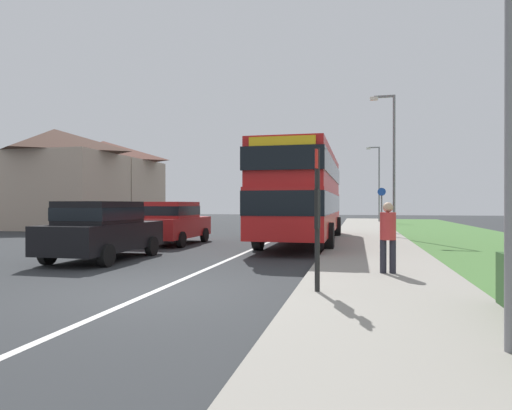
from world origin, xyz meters
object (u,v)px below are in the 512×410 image
at_px(pedestrian_at_stop, 388,234).
at_px(street_lamp_mid, 392,156).
at_px(parked_car_red, 172,221).
at_px(cycle_route_sign, 382,208).
at_px(bus_stop_sign, 317,209).
at_px(parked_car_black, 102,228).
at_px(street_lamp_far, 378,179).
at_px(double_decker_bus, 303,192).

xyz_separation_m(pedestrian_at_stop, street_lamp_mid, (0.88, 11.21, 2.89)).
height_order(parked_car_red, cycle_route_sign, cycle_route_sign).
distance_m(parked_car_red, pedestrian_at_stop, 10.37).
distance_m(bus_stop_sign, cycle_route_sign, 17.58).
relative_size(pedestrian_at_stop, cycle_route_sign, 0.66).
height_order(cycle_route_sign, street_lamp_mid, street_lamp_mid).
height_order(parked_car_black, street_lamp_far, street_lamp_far).
bearing_deg(pedestrian_at_stop, parked_car_black, 169.59).
distance_m(parked_car_black, parked_car_red, 5.20).
relative_size(bus_stop_sign, street_lamp_far, 0.39).
bearing_deg(parked_car_black, double_decker_bus, 53.50).
bearing_deg(street_lamp_mid, parked_car_black, -131.83).
relative_size(cycle_route_sign, street_lamp_far, 0.38).
bearing_deg(street_lamp_mid, parked_car_red, -152.69).
relative_size(parked_car_black, street_lamp_mid, 0.63).
bearing_deg(bus_stop_sign, parked_car_red, 126.42).
bearing_deg(parked_car_black, street_lamp_mid, 48.17).
distance_m(bus_stop_sign, street_lamp_mid, 13.94).
distance_m(pedestrian_at_stop, bus_stop_sign, 2.76).
bearing_deg(street_lamp_far, double_decker_bus, -100.35).
bearing_deg(street_lamp_far, pedestrian_at_stop, -92.06).
height_order(pedestrian_at_stop, cycle_route_sign, cycle_route_sign).
xyz_separation_m(double_decker_bus, street_lamp_far, (3.90, 21.38, 1.69)).
xyz_separation_m(double_decker_bus, parked_car_red, (-5.13, -1.59, -1.20)).
height_order(pedestrian_at_stop, bus_stop_sign, bus_stop_sign).
distance_m(parked_car_black, pedestrian_at_stop, 7.99).
relative_size(double_decker_bus, street_lamp_far, 1.65).
height_order(double_decker_bus, parked_car_red, double_decker_bus).
bearing_deg(parked_car_red, double_decker_bus, 17.23).
bearing_deg(parked_car_red, street_lamp_mid, 27.31).
bearing_deg(pedestrian_at_stop, bus_stop_sign, -119.48).
bearing_deg(parked_car_red, pedestrian_at_stop, -39.83).
bearing_deg(double_decker_bus, street_lamp_mid, 38.69).
distance_m(pedestrian_at_stop, street_lamp_mid, 11.61).
xyz_separation_m(parked_car_black, parked_car_red, (-0.10, 5.20, 0.01)).
bearing_deg(cycle_route_sign, parked_car_black, -121.89).
distance_m(double_decker_bus, parked_car_black, 8.53).
distance_m(parked_car_black, cycle_route_sign, 16.11).
distance_m(cycle_route_sign, street_lamp_mid, 4.61).
bearing_deg(street_lamp_far, parked_car_black, -107.58).
height_order(double_decker_bus, bus_stop_sign, double_decker_bus).
bearing_deg(parked_car_black, pedestrian_at_stop, -10.41).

